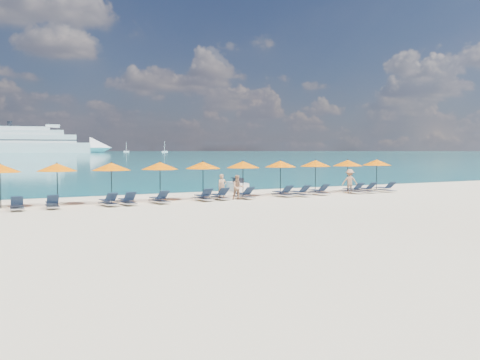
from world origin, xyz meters
name	(u,v)px	position (x,y,z in m)	size (l,w,h in m)	color
ground	(267,206)	(0.00, 0.00, 0.00)	(1400.00, 1400.00, 0.00)	beige
cruise_ship	(45,143)	(62.58, 509.38, 9.12)	(127.47, 42.20, 35.06)	silver
sailboat_near	(165,151)	(181.48, 506.80, 1.19)	(6.31, 2.10, 11.57)	silver
sailboat_far	(126,151)	(155.96, 559.33, 1.19)	(6.31, 2.10, 11.56)	silver
jetski	(237,186)	(3.17, 9.26, 0.39)	(1.57, 2.79, 0.94)	white
beachgoer_a	(222,187)	(-0.50, 4.30, 0.75)	(0.55, 0.36, 1.50)	tan
beachgoer_b	(238,187)	(0.23, 3.70, 0.72)	(0.70, 0.40, 1.45)	tan
beachgoer_c	(350,181)	(9.06, 4.21, 0.81)	(1.04, 0.48, 1.62)	tan
umbrella_0	(0,168)	(-12.41, 5.16, 2.02)	(2.10, 2.10, 2.28)	black
umbrella_1	(57,167)	(-9.67, 5.23, 2.02)	(2.10, 2.10, 2.28)	black
umbrella_2	(111,167)	(-6.88, 5.00, 2.02)	(2.10, 2.10, 2.28)	black
umbrella_3	(160,166)	(-4.09, 5.00, 2.02)	(2.10, 2.10, 2.28)	black
umbrella_4	(203,165)	(-1.43, 4.97, 2.02)	(2.10, 2.10, 2.28)	black
umbrella_5	(243,165)	(1.33, 5.07, 2.02)	(2.10, 2.10, 2.28)	black
umbrella_6	(281,164)	(4.15, 5.19, 2.02)	(2.10, 2.10, 2.28)	black
umbrella_7	(315,163)	(6.94, 5.22, 2.02)	(2.10, 2.10, 2.28)	black
umbrella_8	(348,163)	(9.54, 5.02, 2.02)	(2.10, 2.10, 2.28)	black
umbrella_9	(377,162)	(12.35, 5.21, 2.02)	(2.10, 2.10, 2.28)	black
lounger_1	(17,206)	(-11.80, 3.77, 0.24)	(0.76, 1.74, 0.66)	silver
lounger_2	(52,204)	(-10.17, 3.81, 0.24)	(0.76, 1.75, 0.66)	silver
lounger_3	(109,202)	(-7.39, 3.69, 0.24)	(0.70, 1.73, 0.66)	silver
lounger_4	(127,201)	(-6.39, 3.69, 0.24)	(0.63, 1.70, 0.66)	silver
lounger_5	(159,199)	(-4.61, 3.70, 0.24)	(0.73, 1.74, 0.66)	silver
lounger_6	(204,197)	(-1.88, 3.91, 0.24)	(0.68, 1.72, 0.66)	silver
lounger_7	(219,196)	(-0.81, 4.06, 0.24)	(0.66, 1.71, 0.66)	silver
lounger_8	(244,195)	(0.77, 3.91, 0.24)	(0.69, 1.73, 0.66)	silver
lounger_9	(283,193)	(3.60, 4.03, 0.24)	(0.65, 1.71, 0.66)	silver
lounger_10	(300,193)	(4.63, 3.71, 0.24)	(0.77, 1.75, 0.66)	silver
lounger_11	(319,191)	(6.36, 4.02, 0.24)	(0.64, 1.71, 0.66)	silver
lounger_12	(354,190)	(9.10, 3.85, 0.24)	(0.65, 1.71, 0.66)	silver
lounger_13	(366,189)	(10.23, 3.90, 0.24)	(0.68, 1.72, 0.66)	silver
lounger_14	(385,189)	(11.83, 3.76, 0.24)	(0.69, 1.73, 0.66)	silver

